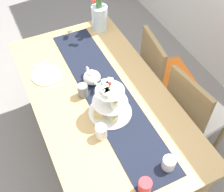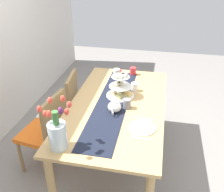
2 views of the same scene
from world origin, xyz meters
The scene contains 15 objects.
ground_plane centered at (0.00, 0.00, 0.00)m, with size 8.00×8.00×0.00m, color gray.
dining_table centered at (0.00, 0.00, 0.67)m, with size 1.77×0.95×0.77m.
chair_left centered at (-0.22, 0.70, 0.50)m, with size 0.47×0.47×0.91m.
chair_right centered at (0.26, 0.70, 0.50)m, with size 0.47×0.47×0.91m.
table_runner centered at (0.00, 0.05, 0.77)m, with size 1.58×0.32×0.00m, color black.
tiered_cake_stand centered at (0.17, 0.00, 0.87)m, with size 0.30×0.30×0.30m.
teapot centered at (-0.15, 0.00, 0.83)m, with size 0.24×0.13×0.14m.
tulip_vase centered at (-0.74, 0.33, 0.92)m, with size 0.25×0.25×0.42m.
cream_jug centered at (0.69, 0.14, 0.81)m, with size 0.08×0.08×0.09m, color white.
dinner_plate_left centered at (-0.36, -0.29, 0.78)m, with size 0.23×0.23×0.01m, color white.
fork_left centered at (-0.51, -0.29, 0.77)m, with size 0.02×0.15×0.01m, color silver.
knife_left centered at (-0.22, -0.29, 0.77)m, with size 0.01×0.17×0.01m, color silver.
mug_grey centered at (-0.06, -0.11, 0.82)m, with size 0.08×0.08×0.10m, color slate.
mug_white_text centered at (0.32, -0.13, 0.82)m, with size 0.08×0.08×0.10m, color white.
mug_orange centered at (0.76, -0.06, 0.82)m, with size 0.08×0.08×0.10m, color red.
Camera 2 is at (-2.17, -0.39, 2.09)m, focal length 40.48 mm.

